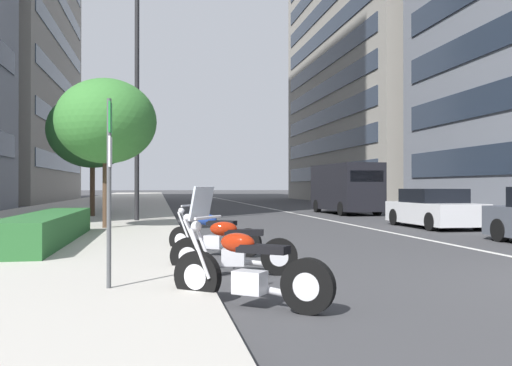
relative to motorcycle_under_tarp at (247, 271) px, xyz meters
The scene contains 14 objects.
sidewalk_right_plaza 30.39m from the motorcycle_under_tarp, ahead, with size 160.00×9.20×0.15m, color #B2ADA3.
lane_centre_stripe 35.54m from the motorcycle_under_tarp, 10.15° to the right, with size 110.00×0.16×0.01m, color silver.
motorcycle_under_tarp is the anchor object (origin of this frame).
motorcycle_second_in_row 2.47m from the motorcycle_under_tarp, ahead, with size 0.77×2.11×1.09m.
motorcycle_by_sign_pole 5.10m from the motorcycle_under_tarp, ahead, with size 1.28×1.90×1.08m.
car_far_down_avenue 14.39m from the motorcycle_under_tarp, 37.17° to the right, with size 4.16×1.96×1.39m.
delivery_van_ahead 23.09m from the motorcycle_under_tarp, 22.62° to the right, with size 5.67×2.31×2.66m.
parking_sign_by_curb 2.26m from the motorcycle_under_tarp, 65.45° to the left, with size 0.32×0.06×2.49m.
street_lamp_with_banners 16.04m from the motorcycle_under_tarp, ahead, with size 1.26×2.25×9.17m.
clipped_hedge_bed 7.98m from the motorcycle_under_tarp, 27.30° to the left, with size 6.95×1.10×0.68m, color #28602D.
street_tree_near_plaza_corner 12.23m from the motorcycle_under_tarp, 13.35° to the left, with size 3.22×3.22×4.81m.
street_tree_far_plaza 19.42m from the motorcycle_under_tarp, 12.03° to the left, with size 3.99×3.99×5.55m.
street_tree_mid_sidewalk 26.07m from the motorcycle_under_tarp, ahead, with size 3.29×3.29×5.57m.
office_tower_mid_left 52.97m from the motorcycle_under_tarp, 28.17° to the right, with size 29.34×17.75×34.77m.
Camera 1 is at (-6.53, 7.34, 1.48)m, focal length 38.02 mm.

